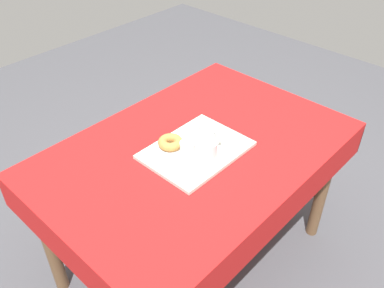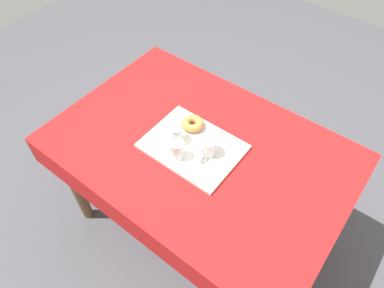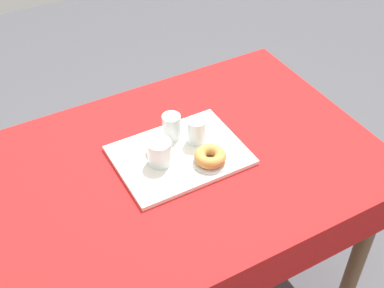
{
  "view_description": "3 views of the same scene",
  "coord_description": "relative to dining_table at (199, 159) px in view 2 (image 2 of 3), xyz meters",
  "views": [
    {
      "loc": [
        -1.06,
        -0.97,
        1.89
      ],
      "look_at": [
        -0.02,
        0.0,
        0.81
      ],
      "focal_mm": 38.33,
      "sensor_mm": 36.0,
      "label": 1
    },
    {
      "loc": [
        0.61,
        -0.85,
        2.05
      ],
      "look_at": [
        -0.01,
        -0.05,
        0.84
      ],
      "focal_mm": 32.71,
      "sensor_mm": 36.0,
      "label": 2
    },
    {
      "loc": [
        0.57,
        1.13,
        1.99
      ],
      "look_at": [
        -0.07,
        -0.02,
        0.82
      ],
      "focal_mm": 47.98,
      "sensor_mm": 36.0,
      "label": 3
    }
  ],
  "objects": [
    {
      "name": "water_glass_near",
      "position": [
        -0.11,
        -0.05,
        0.16
      ],
      "size": [
        0.07,
        0.07,
        0.09
      ],
      "color": "silver",
      "rests_on": "serving_tray"
    },
    {
      "name": "tea_mug_left",
      "position": [
        0.06,
        -0.02,
        0.16
      ],
      "size": [
        0.08,
        0.12,
        0.09
      ],
      "color": "silver",
      "rests_on": "serving_tray"
    },
    {
      "name": "sugar_donut_left",
      "position": [
        -0.09,
        0.07,
        0.14
      ],
      "size": [
        0.11,
        0.11,
        0.04
      ],
      "primitive_type": "torus",
      "color": "#BC7F3D",
      "rests_on": "donut_plate_left"
    },
    {
      "name": "dining_table",
      "position": [
        0.0,
        0.0,
        0.0
      ],
      "size": [
        1.39,
        0.95,
        0.78
      ],
      "color": "red",
      "rests_on": "ground"
    },
    {
      "name": "ground_plane",
      "position": [
        0.0,
        0.0,
        -0.68
      ],
      "size": [
        6.0,
        6.0,
        0.0
      ],
      "primitive_type": "plane",
      "color": "#47474C"
    },
    {
      "name": "water_glass_far",
      "position": [
        -0.04,
        -0.12,
        0.16
      ],
      "size": [
        0.07,
        0.07,
        0.09
      ],
      "color": "silver",
      "rests_on": "serving_tray"
    },
    {
      "name": "serving_tray",
      "position": [
        -0.02,
        -0.02,
        0.11
      ],
      "size": [
        0.44,
        0.33,
        0.02
      ],
      "primitive_type": "cube",
      "color": "silver",
      "rests_on": "dining_table"
    },
    {
      "name": "donut_plate_left",
      "position": [
        -0.09,
        0.07,
        0.12
      ],
      "size": [
        0.12,
        0.12,
        0.01
      ],
      "primitive_type": "cylinder",
      "color": "silver",
      "rests_on": "serving_tray"
    }
  ]
}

